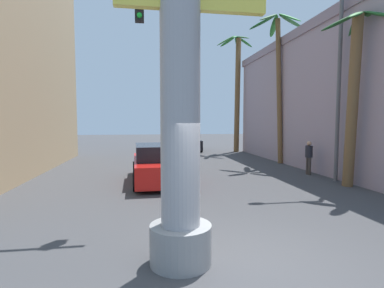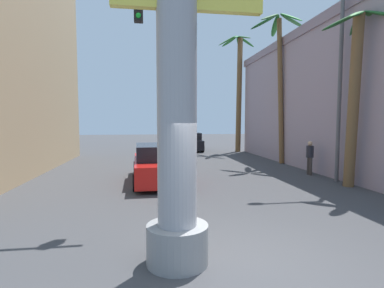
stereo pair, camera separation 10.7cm
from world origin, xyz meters
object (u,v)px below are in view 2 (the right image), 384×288
object	(u,v)px
palm_tree_far_right	(239,84)
pedestrian_mid_right	(310,155)
traffic_light_mast	(29,53)
palm_tree_mid_right	(280,68)
street_lamp	(333,67)
car_far	(191,142)
car_lead	(158,164)
palm_tree_near_right	(356,84)
neon_sign_pole	(177,15)

from	to	relation	value
palm_tree_far_right	pedestrian_mid_right	bearing A→B (deg)	-90.02
traffic_light_mast	palm_tree_mid_right	size ratio (longest dim) A/B	0.68
street_lamp	traffic_light_mast	distance (m)	11.00
car_far	traffic_light_mast	bearing A→B (deg)	-110.96
pedestrian_mid_right	traffic_light_mast	bearing A→B (deg)	-156.09
car_lead	palm_tree_near_right	size ratio (longest dim) A/B	0.76
traffic_light_mast	palm_tree_far_right	world-z (taller)	palm_tree_far_right
traffic_light_mast	pedestrian_mid_right	xyz separation A→B (m)	(10.60, 4.70, -3.36)
street_lamp	car_far	bearing A→B (deg)	104.44
palm_tree_near_right	palm_tree_far_right	bearing A→B (deg)	90.60
palm_tree_near_right	street_lamp	bearing A→B (deg)	100.00
car_far	pedestrian_mid_right	size ratio (longest dim) A/B	2.95
palm_tree_near_right	palm_tree_mid_right	distance (m)	7.15
neon_sign_pole	traffic_light_mast	bearing A→B (deg)	137.49
neon_sign_pole	car_far	world-z (taller)	neon_sign_pole
car_far	palm_tree_far_right	size ratio (longest dim) A/B	0.49
street_lamp	car_lead	xyz separation A→B (m)	(-7.09, 1.19, -4.02)
pedestrian_mid_right	neon_sign_pole	bearing A→B (deg)	-131.75
palm_tree_near_right	palm_tree_mid_right	xyz separation A→B (m)	(0.15, 6.92, 1.82)
neon_sign_pole	pedestrian_mid_right	size ratio (longest dim) A/B	5.76
street_lamp	palm_tree_far_right	bearing A→B (deg)	89.76
traffic_light_mast	palm_tree_mid_right	world-z (taller)	palm_tree_mid_right
pedestrian_mid_right	palm_tree_near_right	bearing A→B (deg)	-86.86
car_far	palm_tree_mid_right	world-z (taller)	palm_tree_mid_right
car_lead	pedestrian_mid_right	xyz separation A→B (m)	(7.14, 0.43, 0.20)
palm_tree_mid_right	palm_tree_near_right	bearing A→B (deg)	-91.21
palm_tree_far_right	pedestrian_mid_right	distance (m)	12.30
traffic_light_mast	car_lead	distance (m)	6.54
street_lamp	pedestrian_mid_right	distance (m)	4.15
palm_tree_far_right	palm_tree_near_right	size ratio (longest dim) A/B	1.46
palm_tree_near_right	palm_tree_mid_right	size ratio (longest dim) A/B	0.75
neon_sign_pole	pedestrian_mid_right	world-z (taller)	neon_sign_pole
car_lead	traffic_light_mast	bearing A→B (deg)	-129.02
neon_sign_pole	palm_tree_far_right	xyz separation A→B (m)	(7.08, 19.29, 1.34)
street_lamp	palm_tree_near_right	size ratio (longest dim) A/B	1.20
neon_sign_pole	pedestrian_mid_right	bearing A→B (deg)	48.25
street_lamp	pedestrian_mid_right	xyz separation A→B (m)	(0.05, 1.62, -3.82)
neon_sign_pole	street_lamp	distance (m)	9.45
car_far	palm_tree_mid_right	bearing A→B (deg)	-65.09
neon_sign_pole	car_lead	xyz separation A→B (m)	(-0.07, 7.50, -3.57)
street_lamp	car_lead	world-z (taller)	street_lamp
car_lead	palm_tree_mid_right	world-z (taller)	palm_tree_mid_right
neon_sign_pole	palm_tree_far_right	bearing A→B (deg)	69.85
car_far	palm_tree_mid_right	xyz separation A→B (m)	(4.12, -8.86, 5.02)
pedestrian_mid_right	car_far	bearing A→B (deg)	106.36
palm_tree_far_right	car_lead	bearing A→B (deg)	-121.21
palm_tree_near_right	car_far	bearing A→B (deg)	104.12
palm_tree_mid_right	pedestrian_mid_right	world-z (taller)	palm_tree_mid_right
palm_tree_far_right	palm_tree_near_right	world-z (taller)	palm_tree_far_right
palm_tree_far_right	neon_sign_pole	bearing A→B (deg)	-110.15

